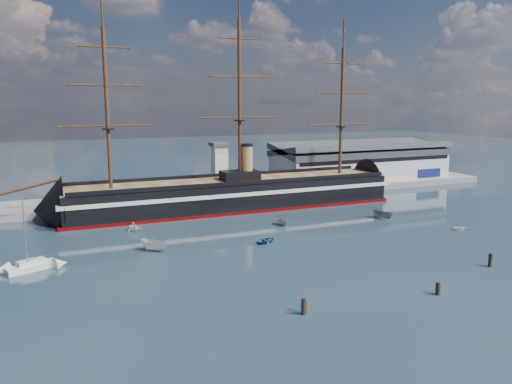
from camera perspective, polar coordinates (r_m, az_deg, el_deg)
name	(u,v)px	position (r m, az deg, el deg)	size (l,w,h in m)	color
ground	(256,226)	(117.41, -0.05, -3.85)	(600.00, 600.00, 0.00)	#1E2D36
quay	(238,196)	(153.63, -2.06, -0.49)	(180.00, 18.00, 2.00)	slate
warehouse	(361,162)	(178.97, 11.87, 3.41)	(63.00, 21.00, 11.60)	#B7BABC
quay_tower	(220,167)	(146.87, -4.19, 2.85)	(5.00, 5.00, 15.00)	silver
warship	(227,194)	(134.83, -3.31, -0.27)	(112.96, 17.22, 53.94)	black
sailboat	(31,265)	(95.04, -24.29, -7.66)	(8.75, 5.40, 13.49)	silver
motorboat_a	(155,251)	(99.80, -11.49, -6.62)	(7.33, 2.69, 2.93)	silver
motorboat_b	(267,243)	(103.42, 1.21, -5.81)	(2.85, 1.14, 1.33)	#325989
motorboat_c	(282,225)	(117.74, 2.98, -3.83)	(5.02, 1.84, 2.01)	gray
motorboat_d	(134,231)	(115.58, -13.76, -4.38)	(6.31, 2.73, 2.31)	silver
motorboat_e	(462,230)	(122.60, 22.53, -4.04)	(2.55, 1.02, 1.19)	silver
motorboat_f	(382,219)	(128.07, 14.25, -2.98)	(6.60, 2.42, 2.64)	slate
piling_near_left	(303,315)	(70.42, 5.42, -13.77)	(0.64, 0.64, 3.05)	black
piling_near_mid	(437,295)	(81.35, 20.02, -10.99)	(0.64, 0.64, 2.65)	black
piling_near_right	(490,267)	(97.95, 25.14, -7.74)	(0.64, 0.64, 3.13)	black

